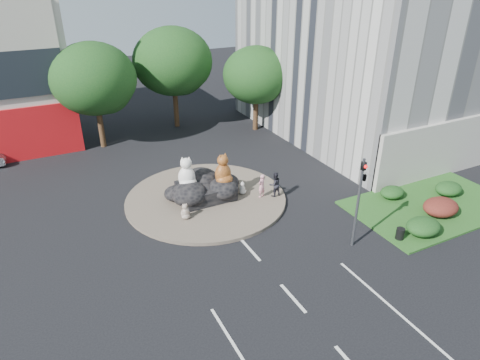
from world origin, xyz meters
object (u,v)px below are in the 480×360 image
(pedestrian_pink, at_px, (262,186))
(litter_bin, at_px, (400,234))
(cat_tabby, at_px, (223,169))
(kitten_white, at_px, (242,188))
(kitten_calico, at_px, (185,211))
(cat_white, at_px, (186,172))
(pedestrian_dark, at_px, (275,184))

(pedestrian_pink, height_order, litter_bin, pedestrian_pink)
(cat_tabby, xyz_separation_m, kitten_white, (1.21, -0.24, -1.48))
(cat_tabby, bearing_deg, kitten_calico, -168.56)
(kitten_calico, height_order, pedestrian_pink, pedestrian_pink)
(cat_tabby, height_order, pedestrian_pink, cat_tabby)
(cat_white, bearing_deg, kitten_white, 11.39)
(cat_white, relative_size, kitten_white, 2.37)
(pedestrian_pink, relative_size, pedestrian_dark, 0.95)
(kitten_white, relative_size, pedestrian_dark, 0.52)
(kitten_white, bearing_deg, kitten_calico, 150.17)
(kitten_white, xyz_separation_m, litter_bin, (5.28, -8.18, -0.19))
(cat_white, height_order, pedestrian_dark, cat_white)
(litter_bin, bearing_deg, kitten_white, 122.86)
(kitten_calico, xyz_separation_m, pedestrian_pink, (5.15, 0.26, 0.28))
(pedestrian_pink, distance_m, pedestrian_dark, 0.84)
(cat_white, distance_m, kitten_calico, 2.58)
(kitten_calico, relative_size, pedestrian_dark, 0.60)
(cat_white, relative_size, kitten_calico, 2.07)
(cat_white, bearing_deg, pedestrian_dark, 3.26)
(kitten_calico, xyz_separation_m, pedestrian_dark, (5.94, -0.01, 0.32))
(kitten_white, height_order, pedestrian_dark, pedestrian_dark)
(litter_bin, bearing_deg, kitten_calico, 143.71)
(cat_white, bearing_deg, cat_tabby, 10.20)
(cat_white, height_order, kitten_white, cat_white)
(kitten_calico, distance_m, pedestrian_dark, 5.95)
(cat_white, bearing_deg, litter_bin, -21.41)
(kitten_white, height_order, litter_bin, kitten_white)
(cat_white, xyz_separation_m, kitten_calico, (-0.90, -1.96, -1.42))
(litter_bin, bearing_deg, cat_tabby, 127.66)
(cat_tabby, distance_m, pedestrian_pink, 2.65)
(cat_white, bearing_deg, kitten_calico, -89.94)
(kitten_white, bearing_deg, cat_tabby, 123.75)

